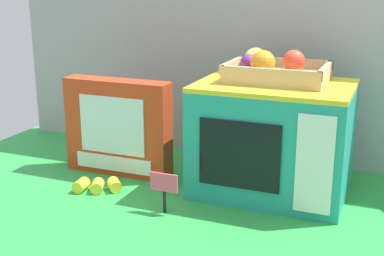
% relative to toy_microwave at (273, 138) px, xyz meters
% --- Properties ---
extents(ground_plane, '(1.70, 1.70, 0.00)m').
position_rel_toy_microwave_xyz_m(ground_plane, '(-0.12, 0.00, -0.14)').
color(ground_plane, green).
rests_on(ground_plane, ground).
extents(display_back_panel, '(1.61, 0.03, 0.79)m').
position_rel_toy_microwave_xyz_m(display_back_panel, '(-0.12, 0.25, 0.25)').
color(display_back_panel, '#A0A3A8').
rests_on(display_back_panel, ground).
extents(toy_microwave, '(0.38, 0.29, 0.29)m').
position_rel_toy_microwave_xyz_m(toy_microwave, '(0.00, 0.00, 0.00)').
color(toy_microwave, teal).
rests_on(toy_microwave, ground).
extents(food_groups_crate, '(0.25, 0.20, 0.08)m').
position_rel_toy_microwave_xyz_m(food_groups_crate, '(-0.01, 0.03, 0.17)').
color(food_groups_crate, tan).
rests_on(food_groups_crate, toy_microwave).
extents(cookie_set_box, '(0.31, 0.07, 0.27)m').
position_rel_toy_microwave_xyz_m(cookie_set_box, '(-0.44, -0.03, -0.01)').
color(cookie_set_box, red).
rests_on(cookie_set_box, ground).
extents(price_sign, '(0.07, 0.01, 0.10)m').
position_rel_toy_microwave_xyz_m(price_sign, '(-0.20, -0.23, -0.08)').
color(price_sign, black).
rests_on(price_sign, ground).
extents(loose_toy_banana, '(0.13, 0.09, 0.03)m').
position_rel_toy_microwave_xyz_m(loose_toy_banana, '(-0.42, -0.18, -0.13)').
color(loose_toy_banana, yellow).
rests_on(loose_toy_banana, ground).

